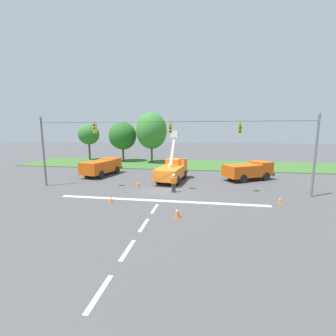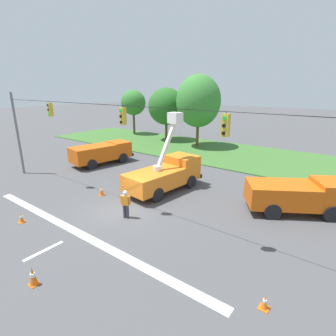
{
  "view_description": "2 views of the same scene",
  "coord_description": "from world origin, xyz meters",
  "px_view_note": "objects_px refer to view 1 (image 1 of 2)",
  "views": [
    {
      "loc": [
        3.55,
        -20.98,
        5.65
      ],
      "look_at": [
        -0.5,
        4.08,
        1.58
      ],
      "focal_mm": 24.0,
      "sensor_mm": 36.0,
      "label": 1
    },
    {
      "loc": [
        11.36,
        -10.46,
        7.57
      ],
      "look_at": [
        1.18,
        3.2,
        2.32
      ],
      "focal_mm": 28.0,
      "sensor_mm": 36.0,
      "label": 2
    }
  ],
  "objects_px": {
    "tree_far_west": "(89,135)",
    "tree_west": "(123,136)",
    "tree_centre": "(152,131)",
    "traffic_cone_foreground_right": "(280,200)",
    "traffic_cone_mid_left": "(111,200)",
    "utility_truck_support_far": "(248,170)",
    "road_worker": "(174,182)",
    "utility_truck_bucket_lift": "(172,170)",
    "utility_truck_support_near": "(102,166)",
    "traffic_cone_mid_right": "(138,184)",
    "traffic_cone_foreground_left": "(177,211)"
  },
  "relations": [
    {
      "from": "tree_west",
      "to": "utility_truck_bucket_lift",
      "type": "height_order",
      "value": "tree_west"
    },
    {
      "from": "tree_west",
      "to": "road_worker",
      "type": "height_order",
      "value": "tree_west"
    },
    {
      "from": "tree_west",
      "to": "utility_truck_bucket_lift",
      "type": "relative_size",
      "value": 1.15
    },
    {
      "from": "road_worker",
      "to": "traffic_cone_foreground_left",
      "type": "distance_m",
      "value": 6.34
    },
    {
      "from": "traffic_cone_mid_left",
      "to": "tree_centre",
      "type": "bearing_deg",
      "value": 95.43
    },
    {
      "from": "tree_centre",
      "to": "traffic_cone_mid_left",
      "type": "height_order",
      "value": "tree_centre"
    },
    {
      "from": "tree_far_west",
      "to": "tree_centre",
      "type": "xyz_separation_m",
      "value": [
        13.44,
        -2.05,
        0.72
      ]
    },
    {
      "from": "tree_far_west",
      "to": "utility_truck_bucket_lift",
      "type": "xyz_separation_m",
      "value": [
        19.37,
        -16.75,
        -3.83
      ]
    },
    {
      "from": "traffic_cone_foreground_left",
      "to": "traffic_cone_mid_right",
      "type": "xyz_separation_m",
      "value": [
        -5.03,
        7.6,
        -0.02
      ]
    },
    {
      "from": "road_worker",
      "to": "traffic_cone_mid_left",
      "type": "xyz_separation_m",
      "value": [
        -4.51,
        -4.05,
        -0.71
      ]
    },
    {
      "from": "tree_west",
      "to": "utility_truck_support_near",
      "type": "bearing_deg",
      "value": -80.87
    },
    {
      "from": "tree_far_west",
      "to": "tree_west",
      "type": "distance_m",
      "value": 7.59
    },
    {
      "from": "utility_truck_bucket_lift",
      "to": "utility_truck_support_near",
      "type": "distance_m",
      "value": 9.76
    },
    {
      "from": "tree_far_west",
      "to": "traffic_cone_foreground_right",
      "type": "distance_m",
      "value": 37.88
    },
    {
      "from": "tree_west",
      "to": "traffic_cone_foreground_left",
      "type": "xyz_separation_m",
      "value": [
        13.78,
        -27.06,
        -4.53
      ]
    },
    {
      "from": "road_worker",
      "to": "tree_far_west",
      "type": "bearing_deg",
      "value": 132.74
    },
    {
      "from": "tree_centre",
      "to": "utility_truck_support_far",
      "type": "bearing_deg",
      "value": -41.11
    },
    {
      "from": "utility_truck_support_near",
      "to": "traffic_cone_mid_left",
      "type": "distance_m",
      "value": 12.47
    },
    {
      "from": "utility_truck_support_far",
      "to": "traffic_cone_foreground_right",
      "type": "xyz_separation_m",
      "value": [
        0.86,
        -8.82,
        -0.91
      ]
    },
    {
      "from": "utility_truck_support_near",
      "to": "road_worker",
      "type": "bearing_deg",
      "value": -33.36
    },
    {
      "from": "utility_truck_support_far",
      "to": "traffic_cone_foreground_right",
      "type": "bearing_deg",
      "value": -84.45
    },
    {
      "from": "tree_far_west",
      "to": "utility_truck_bucket_lift",
      "type": "relative_size",
      "value": 1.09
    },
    {
      "from": "tree_centre",
      "to": "traffic_cone_foreground_left",
      "type": "relative_size",
      "value": 11.16
    },
    {
      "from": "traffic_cone_mid_right",
      "to": "tree_centre",
      "type": "bearing_deg",
      "value": 98.74
    },
    {
      "from": "road_worker",
      "to": "utility_truck_bucket_lift",
      "type": "bearing_deg",
      "value": 99.38
    },
    {
      "from": "utility_truck_support_near",
      "to": "utility_truck_support_far",
      "type": "distance_m",
      "value": 18.46
    },
    {
      "from": "tree_west",
      "to": "utility_truck_support_far",
      "type": "bearing_deg",
      "value": -33.94
    },
    {
      "from": "utility_truck_bucket_lift",
      "to": "traffic_cone_mid_left",
      "type": "height_order",
      "value": "utility_truck_bucket_lift"
    },
    {
      "from": "tree_centre",
      "to": "traffic_cone_foreground_left",
      "type": "xyz_separation_m",
      "value": [
        7.87,
        -26.04,
        -5.47
      ]
    },
    {
      "from": "utility_truck_bucket_lift",
      "to": "tree_centre",
      "type": "bearing_deg",
      "value": 111.97
    },
    {
      "from": "traffic_cone_foreground_right",
      "to": "traffic_cone_mid_left",
      "type": "bearing_deg",
      "value": -170.89
    },
    {
      "from": "tree_west",
      "to": "traffic_cone_mid_left",
      "type": "bearing_deg",
      "value": -71.8
    },
    {
      "from": "traffic_cone_mid_left",
      "to": "tree_far_west",
      "type": "bearing_deg",
      "value": 121.21
    },
    {
      "from": "utility_truck_support_far",
      "to": "traffic_cone_mid_left",
      "type": "distance_m",
      "value": 16.67
    },
    {
      "from": "road_worker",
      "to": "traffic_cone_foreground_right",
      "type": "height_order",
      "value": "road_worker"
    },
    {
      "from": "traffic_cone_mid_left",
      "to": "road_worker",
      "type": "bearing_deg",
      "value": 41.94
    },
    {
      "from": "utility_truck_support_far",
      "to": "traffic_cone_foreground_right",
      "type": "distance_m",
      "value": 8.91
    },
    {
      "from": "tree_west",
      "to": "utility_truck_support_near",
      "type": "distance_m",
      "value": 14.63
    },
    {
      "from": "tree_west",
      "to": "utility_truck_support_far",
      "type": "xyz_separation_m",
      "value": [
        20.7,
        -13.93,
        -3.75
      ]
    },
    {
      "from": "tree_far_west",
      "to": "traffic_cone_mid_right",
      "type": "height_order",
      "value": "tree_far_west"
    },
    {
      "from": "road_worker",
      "to": "traffic_cone_foreground_left",
      "type": "height_order",
      "value": "road_worker"
    },
    {
      "from": "tree_centre",
      "to": "utility_truck_bucket_lift",
      "type": "height_order",
      "value": "tree_centre"
    },
    {
      "from": "road_worker",
      "to": "traffic_cone_foreground_right",
      "type": "bearing_deg",
      "value": -12.13
    },
    {
      "from": "tree_west",
      "to": "utility_truck_support_near",
      "type": "relative_size",
      "value": 1.16
    },
    {
      "from": "utility_truck_support_far",
      "to": "traffic_cone_foreground_right",
      "type": "height_order",
      "value": "utility_truck_support_far"
    },
    {
      "from": "utility_truck_bucket_lift",
      "to": "road_worker",
      "type": "distance_m",
      "value": 5.2
    },
    {
      "from": "traffic_cone_foreground_left",
      "to": "tree_centre",
      "type": "bearing_deg",
      "value": 106.81
    },
    {
      "from": "tree_west",
      "to": "traffic_cone_mid_left",
      "type": "xyz_separation_m",
      "value": [
        8.19,
        -24.9,
        -4.65
      ]
    },
    {
      "from": "tree_far_west",
      "to": "utility_truck_support_near",
      "type": "xyz_separation_m",
      "value": [
        9.76,
        -14.99,
        -3.95
      ]
    },
    {
      "from": "tree_far_west",
      "to": "traffic_cone_foreground_right",
      "type": "height_order",
      "value": "tree_far_west"
    }
  ]
}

